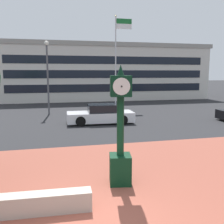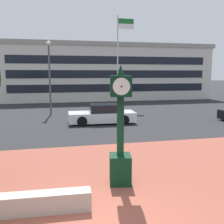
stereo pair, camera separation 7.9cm
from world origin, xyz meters
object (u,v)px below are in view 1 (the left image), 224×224
object	(u,v)px
car_street_mid	(101,115)
street_lamp_post	(47,69)
civic_building	(102,72)
street_clock	(120,135)
flagpole_primary	(117,54)

from	to	relation	value
car_street_mid	street_lamp_post	world-z (taller)	street_lamp_post
car_street_mid	street_lamp_post	distance (m)	6.44
car_street_mid	civic_building	bearing A→B (deg)	-8.50
civic_building	street_lamp_post	size ratio (longest dim) A/B	4.56
street_clock	civic_building	size ratio (longest dim) A/B	0.14
car_street_mid	flagpole_primary	size ratio (longest dim) A/B	0.52
car_street_mid	civic_building	world-z (taller)	civic_building
street_clock	flagpole_primary	xyz separation A→B (m)	(4.14, 16.73, 3.56)
car_street_mid	civic_building	size ratio (longest dim) A/B	0.17
car_street_mid	civic_building	distance (m)	18.61
street_clock	street_lamp_post	bearing A→B (deg)	109.42
street_lamp_post	civic_building	bearing A→B (deg)	62.76
street_clock	flagpole_primary	bearing A→B (deg)	86.34
street_clock	street_lamp_post	xyz separation A→B (m)	(-2.26, 14.02, 2.12)
flagpole_primary	car_street_mid	bearing A→B (deg)	-112.28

